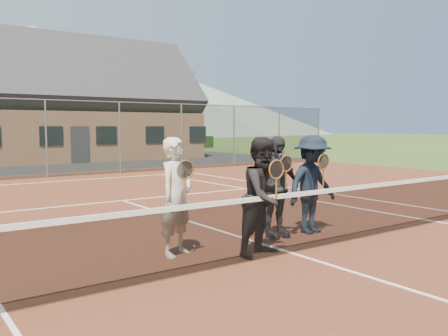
# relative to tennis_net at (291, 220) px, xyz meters

# --- Properties ---
(ground) EXTENTS (220.00, 220.00, 0.00)m
(ground) POSITION_rel_tennis_net_xyz_m (0.00, 20.00, -0.54)
(ground) COLOR #324A1A
(ground) RESTS_ON ground
(court_surface) EXTENTS (30.00, 30.00, 0.02)m
(court_surface) POSITION_rel_tennis_net_xyz_m (0.00, 0.00, -0.53)
(court_surface) COLOR #562819
(court_surface) RESTS_ON ground
(hill_centre) EXTENTS (120.00, 120.00, 22.00)m
(hill_centre) POSITION_rel_tennis_net_xyz_m (20.00, 95.00, 10.46)
(hill_centre) COLOR slate
(hill_centre) RESTS_ON ground
(hill_east) EXTENTS (90.00, 90.00, 14.00)m
(hill_east) POSITION_rel_tennis_net_xyz_m (55.00, 95.00, 6.46)
(hill_east) COLOR slate
(hill_east) RESTS_ON ground
(court_markings) EXTENTS (11.03, 23.83, 0.01)m
(court_markings) POSITION_rel_tennis_net_xyz_m (0.00, 0.00, -0.51)
(court_markings) COLOR white
(court_markings) RESTS_ON court_surface
(tennis_net) EXTENTS (11.68, 0.08, 1.10)m
(tennis_net) POSITION_rel_tennis_net_xyz_m (0.00, 0.00, 0.00)
(tennis_net) COLOR slate
(tennis_net) RESTS_ON ground
(perimeter_fence) EXTENTS (30.07, 0.07, 3.02)m
(perimeter_fence) POSITION_rel_tennis_net_xyz_m (0.00, 13.50, 0.99)
(perimeter_fence) COLOR slate
(perimeter_fence) RESTS_ON ground
(clubhouse) EXTENTS (15.60, 8.20, 7.70)m
(clubhouse) POSITION_rel_tennis_net_xyz_m (4.00, 24.00, 3.45)
(clubhouse) COLOR #9E6B4C
(clubhouse) RESTS_ON ground
(tree_d) EXTENTS (3.20, 3.20, 7.77)m
(tree_d) POSITION_rel_tennis_net_xyz_m (12.00, 33.00, 5.25)
(tree_d) COLOR #3D2616
(tree_d) RESTS_ON ground
(tree_e) EXTENTS (3.20, 3.20, 7.77)m
(tree_e) POSITION_rel_tennis_net_xyz_m (18.00, 33.00, 5.25)
(tree_e) COLOR #392515
(tree_e) RESTS_ON ground
(player_a) EXTENTS (0.77, 0.66, 1.80)m
(player_a) POSITION_rel_tennis_net_xyz_m (-1.50, 0.93, 0.38)
(player_a) COLOR beige
(player_a) RESTS_ON court_surface
(player_b) EXTENTS (1.01, 0.86, 1.80)m
(player_b) POSITION_rel_tennis_net_xyz_m (-0.39, 0.19, 0.38)
(player_b) COLOR black
(player_b) RESTS_ON court_surface
(player_c) EXTENTS (1.06, 0.51, 1.80)m
(player_c) POSITION_rel_tennis_net_xyz_m (0.51, 0.94, 0.38)
(player_c) COLOR #25252A
(player_c) RESTS_ON court_surface
(player_d) EXTENTS (1.20, 0.74, 1.80)m
(player_d) POSITION_rel_tennis_net_xyz_m (1.30, 0.82, 0.38)
(player_d) COLOR black
(player_d) RESTS_ON court_surface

